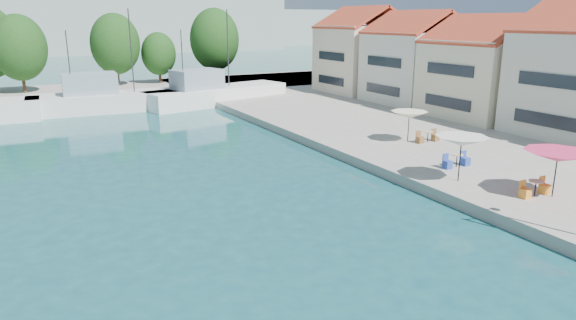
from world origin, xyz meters
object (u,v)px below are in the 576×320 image
umbrella_pink (558,156)px  umbrella_cream (409,115)px  trawler_03 (113,100)px  trawler_04 (214,94)px  umbrella_white (462,141)px

umbrella_pink → umbrella_cream: (1.52, 12.15, -0.12)m
trawler_03 → trawler_04: 10.21m
umbrella_white → umbrella_cream: (3.66, 8.24, -0.28)m
trawler_04 → umbrella_cream: size_ratio=6.45×
umbrella_cream → umbrella_white: bearing=-113.9°
trawler_03 → umbrella_pink: 40.54m
trawler_03 → umbrella_white: trawler_03 is taller
umbrella_pink → umbrella_white: (-2.14, 3.91, 0.16)m
trawler_03 → trawler_04: bearing=-1.0°
umbrella_pink → umbrella_cream: bearing=82.9°
trawler_04 → umbrella_pink: bearing=-98.1°
trawler_03 → umbrella_cream: 30.14m
trawler_03 → umbrella_white: 36.16m
umbrella_pink → umbrella_cream: 12.24m
trawler_04 → umbrella_pink: (3.51, -37.36, 1.52)m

